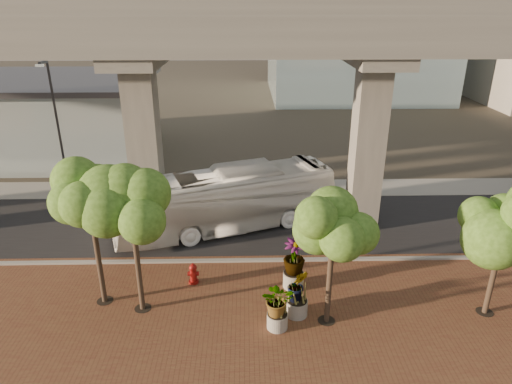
{
  "coord_description": "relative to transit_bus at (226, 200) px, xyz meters",
  "views": [
    {
      "loc": [
        -0.59,
        -21.53,
        12.05
      ],
      "look_at": [
        -0.07,
        0.5,
        2.73
      ],
      "focal_mm": 32.0,
      "sensor_mm": 36.0,
      "label": 1
    }
  ],
  "objects": [
    {
      "name": "street_tree_far_east",
      "position": [
        11.0,
        -7.95,
        2.47
      ],
      "size": [
        3.69,
        3.69,
        5.86
      ],
      "color": "#443427",
      "rests_on": "ground"
    },
    {
      "name": "street_tree_far_west",
      "position": [
        -5.02,
        -6.81,
        3.26
      ],
      "size": [
        3.73,
        3.73,
        6.67
      ],
      "color": "#443427",
      "rests_on": "ground"
    },
    {
      "name": "transit_bus",
      "position": [
        0.0,
        0.0,
        0.0
      ],
      "size": [
        12.77,
        7.01,
        3.49
      ],
      "primitive_type": "imported",
      "rotation": [
        0.0,
        0.0,
        1.92
      ],
      "color": "white",
      "rests_on": "ground"
    },
    {
      "name": "brick_plaza",
      "position": [
        1.71,
        -9.71,
        -1.71
      ],
      "size": [
        70.0,
        13.0,
        0.06
      ],
      "primitive_type": "cube",
      "color": "brown",
      "rests_on": "ground"
    },
    {
      "name": "streetlamp_east",
      "position": [
        9.08,
        4.15,
        3.59
      ],
      "size": [
        0.45,
        1.32,
        9.14
      ],
      "color": "#2E2D32",
      "rests_on": "ground"
    },
    {
      "name": "fire_hydrant",
      "position": [
        -1.32,
        -5.51,
        -1.2
      ],
      "size": [
        0.51,
        0.46,
        1.02
      ],
      "color": "maroon",
      "rests_on": "ground"
    },
    {
      "name": "planter_right",
      "position": [
        3.21,
        -5.92,
        -0.21
      ],
      "size": [
        2.28,
        2.28,
        2.43
      ],
      "color": "#9A988B",
      "rests_on": "ground"
    },
    {
      "name": "streetlamp_west",
      "position": [
        -10.73,
        5.04,
        3.33
      ],
      "size": [
        0.43,
        1.26,
        8.69
      ],
      "color": "#2E2F33",
      "rests_on": "ground"
    },
    {
      "name": "far_sidewalk",
      "position": [
        1.71,
        5.79,
        -1.71
      ],
      "size": [
        90.0,
        3.0,
        0.06
      ],
      "primitive_type": "cube",
      "color": "#98968D",
      "rests_on": "ground"
    },
    {
      "name": "curb_strip",
      "position": [
        1.71,
        -3.71,
        -1.66
      ],
      "size": [
        70.0,
        0.25,
        0.16
      ],
      "primitive_type": "cube",
      "color": "#98968D",
      "rests_on": "ground"
    },
    {
      "name": "street_tree_near_east",
      "position": [
        4.33,
        -8.34,
        2.63
      ],
      "size": [
        3.42,
        3.42,
        5.89
      ],
      "color": "#443427",
      "rests_on": "ground"
    },
    {
      "name": "street_tree_near_west",
      "position": [
        -3.27,
        -7.36,
        2.94
      ],
      "size": [
        3.45,
        3.45,
        6.22
      ],
      "color": "#443427",
      "rests_on": "ground"
    },
    {
      "name": "ground",
      "position": [
        1.71,
        -1.71,
        -1.74
      ],
      "size": [
        160.0,
        160.0,
        0.0
      ],
      "primitive_type": "plane",
      "color": "#3C362C",
      "rests_on": "ground"
    },
    {
      "name": "planter_left",
      "position": [
        3.15,
        -7.92,
        -0.37
      ],
      "size": [
        1.98,
        1.98,
        2.17
      ],
      "color": "#9A978B",
      "rests_on": "ground"
    },
    {
      "name": "planter_front",
      "position": [
        2.31,
        -8.7,
        -0.45
      ],
      "size": [
        1.84,
        1.84,
        2.03
      ],
      "color": "#9E9A8F",
      "rests_on": "ground"
    },
    {
      "name": "asphalt_road",
      "position": [
        1.71,
        0.29,
        -1.72
      ],
      "size": [
        90.0,
        8.0,
        0.04
      ],
      "primitive_type": "cube",
      "color": "black",
      "rests_on": "ground"
    },
    {
      "name": "station_pavilion",
      "position": [
        -18.29,
        14.29,
        1.47
      ],
      "size": [
        23.0,
        13.0,
        6.3
      ],
      "color": "#A3B7BA",
      "rests_on": "ground"
    },
    {
      "name": "transit_viaduct",
      "position": [
        1.71,
        0.29,
        5.54
      ],
      "size": [
        72.0,
        5.6,
        12.4
      ],
      "color": "gray",
      "rests_on": "ground"
    }
  ]
}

